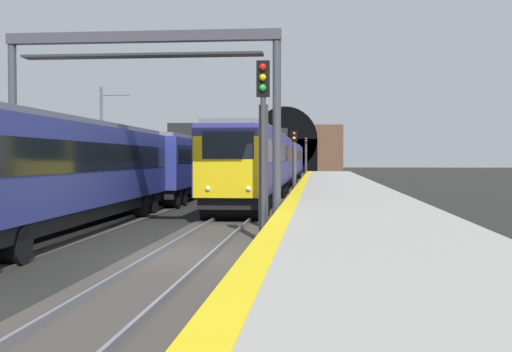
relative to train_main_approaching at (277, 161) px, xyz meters
The scene contains 12 objects.
ground_plane 36.91m from the train_main_approaching, behind, with size 320.00×320.00×0.00m, color black.
platform_right 37.16m from the train_main_approaching, behind, with size 112.00×4.67×1.09m, color #9E9B93.
platform_right_edge_strip 36.94m from the train_main_approaching, behind, with size 112.00×0.50×0.01m, color yellow.
track_main_line 36.91m from the train_main_approaching, behind, with size 160.00×2.92×0.21m.
train_main_approaching is the anchor object (origin of this frame).
train_adjacent_platform 14.17m from the train_main_approaching, 159.07° to the left, with size 56.87×3.28×4.73m.
railway_signal_near 34.21m from the train_main_approaching, behind, with size 0.39×0.38×5.41m.
railway_signal_mid 9.17m from the train_main_approaching, 168.88° to the right, with size 0.39×0.38×4.41m.
railway_signal_far 34.76m from the train_main_approaching, ahead, with size 0.39×0.38×5.39m.
overhead_signal_gantry 31.96m from the train_main_approaching, behind, with size 0.70×9.37×6.81m.
tunnel_portal 64.00m from the train_main_approaching, ahead, with size 2.51×20.83×11.80m.
catenary_mast_near 14.38m from the train_main_approaching, 120.46° to the left, with size 0.22×2.22×7.73m.
Camera 1 is at (-16.21, -3.37, 2.57)m, focal length 45.35 mm.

